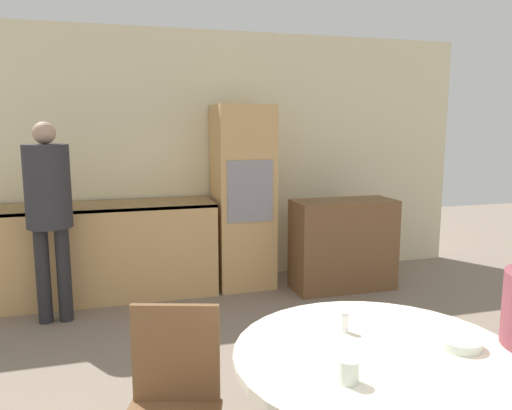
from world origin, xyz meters
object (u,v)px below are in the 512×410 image
oven_unit (243,197)px  dining_table (375,406)px  cup (349,371)px  bowl_near (461,343)px  person_standing (49,201)px  chair_far_left (173,402)px  sideboard (343,244)px

oven_unit → dining_table: size_ratio=1.63×
cup → dining_table: bearing=39.8°
bowl_near → person_standing: bearing=122.9°
dining_table → chair_far_left: bearing=156.5°
oven_unit → chair_far_left: oven_unit is taller
sideboard → dining_table: size_ratio=0.90×
oven_unit → bowl_near: bearing=-89.6°
oven_unit → bowl_near: size_ratio=11.18×
oven_unit → cup: 3.47m
oven_unit → cup: size_ratio=22.09×
dining_table → sideboard: bearing=66.2°
dining_table → cup: (-0.22, -0.18, 0.27)m
chair_far_left → person_standing: 2.55m
person_standing → bowl_near: bearing=-57.1°
sideboard → cup: bearing=-115.9°
oven_unit → person_standing: (-1.78, -0.53, 0.11)m
oven_unit → dining_table: oven_unit is taller
person_standing → bowl_near: person_standing is taller
dining_table → cup: bearing=-140.2°
sideboard → chair_far_left: size_ratio=1.14×
bowl_near → oven_unit: bearing=90.4°
person_standing → bowl_near: 3.32m
dining_table → cup: size_ratio=13.54×
person_standing → oven_unit: bearing=16.6°
sideboard → person_standing: person_standing is taller
dining_table → person_standing: (-1.47, 2.72, 0.49)m
chair_far_left → cup: 0.81m
sideboard → cup: (-1.46, -3.02, 0.37)m
cup → sideboard: bearing=64.1°
cup → bowl_near: bearing=12.3°
sideboard → person_standing: (-2.72, -0.12, 0.58)m
chair_far_left → person_standing: (-0.71, 2.39, 0.53)m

